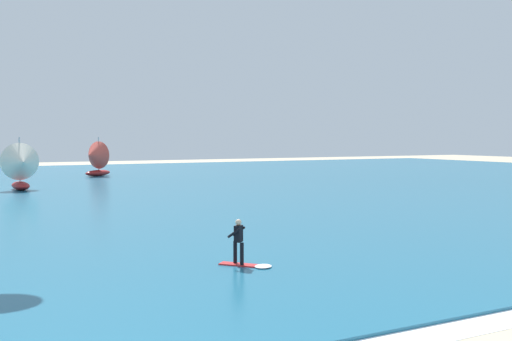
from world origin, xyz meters
TOP-DOWN VIEW (x-y plane):
  - ocean at (0.00, 49.22)m, footprint 160.00×90.00m
  - shoreline_foam at (-0.66, 4.17)m, footprint 89.16×2.04m
  - kitesurfer at (-2.36, 12.08)m, footprint 1.72×1.84m
  - sailboat_far_right at (-6.48, 47.78)m, footprint 3.44×4.03m
  - sailboat_trailing at (3.08, 63.65)m, footprint 4.21×3.94m

SIDE VIEW (x-z plane):
  - shoreline_foam at x=-0.66m, z-range 0.00..0.01m
  - ocean at x=0.00m, z-range 0.00..0.10m
  - kitesurfer at x=-2.36m, z-range -0.13..1.54m
  - sailboat_far_right at x=-6.48m, z-range -0.10..4.57m
  - sailboat_trailing at x=3.08m, z-range -0.10..4.59m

